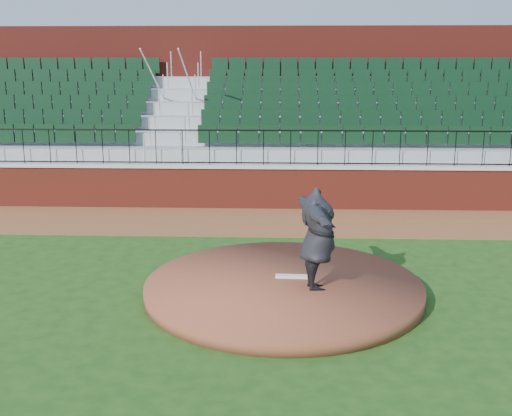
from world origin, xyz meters
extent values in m
plane|color=#1D4313|center=(0.00, 0.00, 0.00)|extent=(90.00, 90.00, 0.00)
cube|color=brown|center=(0.00, 5.40, 0.01)|extent=(34.00, 3.20, 0.01)
cube|color=maroon|center=(0.00, 7.00, 0.60)|extent=(34.00, 0.35, 1.20)
cube|color=#B7B7B7|center=(0.00, 7.00, 1.25)|extent=(34.00, 0.45, 0.10)
cube|color=maroon|center=(0.00, 12.52, 2.75)|extent=(34.00, 0.50, 5.50)
cylinder|color=brown|center=(0.57, 0.00, 0.12)|extent=(5.18, 5.18, 0.25)
cube|color=white|center=(0.73, 0.23, 0.27)|extent=(0.63, 0.18, 0.04)
imported|color=black|center=(1.17, -0.34, 1.19)|extent=(0.99, 2.38, 1.88)
camera|label=1|loc=(0.49, -10.95, 4.27)|focal=43.48mm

